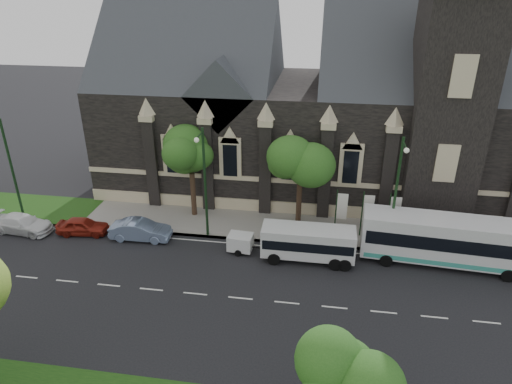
% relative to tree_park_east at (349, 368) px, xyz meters
% --- Properties ---
extents(ground, '(160.00, 160.00, 0.00)m').
position_rel_tree_park_east_xyz_m(ground, '(-6.18, 9.32, -4.62)').
color(ground, black).
rests_on(ground, ground).
extents(sidewalk, '(80.00, 5.00, 0.15)m').
position_rel_tree_park_east_xyz_m(sidewalk, '(-6.18, 18.82, -4.54)').
color(sidewalk, gray).
rests_on(sidewalk, ground).
extents(museum, '(40.00, 17.70, 29.90)m').
position_rel_tree_park_east_xyz_m(museum, '(-1.06, 28.10, 3.55)').
color(museum, black).
rests_on(museum, ground).
extents(tree_park_east, '(3.40, 3.40, 6.28)m').
position_rel_tree_park_east_xyz_m(tree_park_east, '(0.00, 0.00, 0.00)').
color(tree_park_east, black).
rests_on(tree_park_east, ground).
extents(tree_walk_right, '(4.08, 4.08, 7.80)m').
position_rel_tree_park_east_xyz_m(tree_walk_right, '(-2.96, 20.04, 1.20)').
color(tree_walk_right, black).
rests_on(tree_walk_right, ground).
extents(tree_walk_left, '(3.91, 3.91, 7.64)m').
position_rel_tree_park_east_xyz_m(tree_walk_left, '(-11.97, 20.03, 1.12)').
color(tree_walk_left, black).
rests_on(tree_walk_left, ground).
extents(street_lamp_near, '(0.36, 1.88, 9.00)m').
position_rel_tree_park_east_xyz_m(street_lamp_near, '(3.82, 16.42, 0.49)').
color(street_lamp_near, '#163318').
rests_on(street_lamp_near, ground).
extents(street_lamp_mid, '(0.36, 1.88, 9.00)m').
position_rel_tree_park_east_xyz_m(street_lamp_mid, '(-10.18, 16.42, 0.49)').
color(street_lamp_mid, '#163318').
rests_on(street_lamp_mid, ground).
extents(street_lamp_far, '(0.36, 1.88, 9.00)m').
position_rel_tree_park_east_xyz_m(street_lamp_far, '(-26.18, 16.42, 0.49)').
color(street_lamp_far, '#163318').
rests_on(street_lamp_far, ground).
extents(banner_flag_left, '(0.90, 0.10, 4.00)m').
position_rel_tree_park_east_xyz_m(banner_flag_left, '(0.11, 18.32, -2.24)').
color(banner_flag_left, '#163318').
rests_on(banner_flag_left, ground).
extents(banner_flag_center, '(0.90, 0.10, 4.00)m').
position_rel_tree_park_east_xyz_m(banner_flag_center, '(2.11, 18.32, -2.24)').
color(banner_flag_center, '#163318').
rests_on(banner_flag_center, ground).
extents(banner_flag_right, '(0.90, 0.10, 4.00)m').
position_rel_tree_park_east_xyz_m(banner_flag_right, '(4.11, 18.32, -2.24)').
color(banner_flag_right, '#163318').
rests_on(banner_flag_right, ground).
extents(tour_coach, '(12.46, 3.61, 3.59)m').
position_rel_tree_park_east_xyz_m(tour_coach, '(7.86, 15.41, -2.67)').
color(tour_coach, silver).
rests_on(tour_coach, ground).
extents(shuttle_bus, '(6.68, 2.39, 2.57)m').
position_rel_tree_park_east_xyz_m(shuttle_bus, '(-2.12, 14.48, -3.12)').
color(shuttle_bus, silver).
rests_on(shuttle_bus, ground).
extents(box_trailer, '(2.66, 1.57, 1.39)m').
position_rel_tree_park_east_xyz_m(box_trailer, '(-7.17, 14.81, -3.83)').
color(box_trailer, silver).
rests_on(box_trailer, ground).
extents(sedan, '(4.82, 1.84, 1.57)m').
position_rel_tree_park_east_xyz_m(sedan, '(-15.29, 15.41, -3.83)').
color(sedan, '#7A8EB1').
rests_on(sedan, ground).
extents(car_far_red, '(4.21, 2.06, 1.38)m').
position_rel_tree_park_east_xyz_m(car_far_red, '(-20.20, 15.47, -3.93)').
color(car_far_red, maroon).
rests_on(car_far_red, ground).
extents(car_far_white, '(5.12, 2.39, 1.45)m').
position_rel_tree_park_east_xyz_m(car_far_white, '(-25.22, 15.04, -3.90)').
color(car_far_white, silver).
rests_on(car_far_white, ground).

